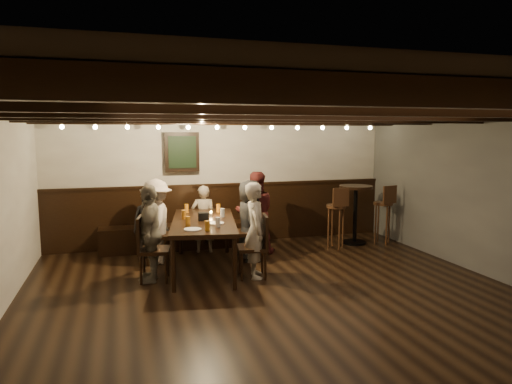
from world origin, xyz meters
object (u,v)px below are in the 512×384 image
object	(u,v)px
person_left_near	(157,221)
chair_right_far	(254,258)
person_bench_right	(255,213)
dining_table	(204,224)
person_right_near	(249,220)
bar_stool_left	(336,225)
person_bench_left	(150,221)
person_left_far	(150,233)
high_top_table	(355,206)
chair_left_near	(159,245)
person_right_far	(256,230)
chair_right_near	(248,242)
bar_stool_right	(383,222)
person_bench_centre	(204,219)
chair_left_far	(153,261)

from	to	relation	value
person_left_near	chair_right_far	bearing A→B (deg)	58.51
person_bench_right	dining_table	bearing A→B (deg)	45.00
person_right_near	bar_stool_left	size ratio (longest dim) A/B	1.19
person_bench_left	person_right_near	xyz separation A→B (m)	(1.55, -0.73, 0.06)
person_bench_right	person_left_far	world-z (taller)	person_bench_right
dining_table	high_top_table	bearing A→B (deg)	25.26
chair_left_near	high_top_table	distance (m)	3.72
person_right_far	chair_right_far	bearing A→B (deg)	90.00
chair_right_near	person_right_near	distance (m)	0.37
chair_right_near	high_top_table	distance (m)	2.36
chair_right_far	chair_right_near	bearing A→B (deg)	-0.09
chair_right_far	bar_stool_right	world-z (taller)	bar_stool_right
high_top_table	person_right_far	bearing A→B (deg)	-149.44
person_left_near	high_top_table	distance (m)	3.72
chair_left_near	person_right_far	distance (m)	1.77
dining_table	chair_right_far	world-z (taller)	chair_right_far
person_bench_left	bar_stool_right	xyz separation A→B (m)	(4.28, -0.36, -0.19)
person_bench_left	bar_stool_left	size ratio (longest dim) A/B	1.08
dining_table	person_bench_centre	xyz separation A→B (m)	(0.18, 1.03, -0.12)
person_bench_centre	bar_stool_left	size ratio (longest dim) A/B	1.06
high_top_table	bar_stool_left	size ratio (longest dim) A/B	0.99
chair_left_near	person_right_near	distance (m)	1.52
person_left_near	bar_stool_right	xyz separation A→B (m)	(4.21, 0.11, -0.27)
chair_right_far	person_bench_right	world-z (taller)	person_bench_right
high_top_table	bar_stool_left	world-z (taller)	bar_stool_left
person_bench_left	person_left_far	distance (m)	1.36
chair_right_far	person_bench_centre	world-z (taller)	person_bench_centre
person_left_near	person_left_far	distance (m)	0.90
person_left_near	person_bench_right	bearing A→B (deg)	105.26
chair_left_near	bar_stool_right	world-z (taller)	bar_stool_right
chair_left_far	bar_stool_left	size ratio (longest dim) A/B	0.83
chair_left_far	bar_stool_left	bearing A→B (deg)	115.81
chair_right_near	bar_stool_left	distance (m)	1.79
chair_left_near	high_top_table	size ratio (longest dim) A/B	0.87
person_bench_left	person_left_near	world-z (taller)	person_left_near
dining_table	chair_right_near	size ratio (longest dim) A/B	2.24
person_bench_centre	bar_stool_left	xyz separation A→B (m)	(2.37, -0.40, -0.18)
dining_table	person_bench_left	size ratio (longest dim) A/B	1.81
person_bench_right	bar_stool_left	bearing A→B (deg)	-173.94
person_left_near	high_top_table	xyz separation A→B (m)	(3.71, 0.26, 0.04)
chair_right_far	person_left_near	bearing A→B (deg)	58.51
dining_table	chair_left_near	bearing A→B (deg)	148.01
chair_left_near	person_right_far	xyz separation A→B (m)	(1.29, -1.14, 0.40)
person_left_near	dining_table	bearing A→B (deg)	59.04
person_bench_right	person_right_near	size ratio (longest dim) A/B	1.07
chair_left_near	chair_right_far	xyz separation A→B (m)	(1.26, -1.13, -0.01)
chair_left_near	chair_left_far	size ratio (longest dim) A/B	1.04
person_bench_right	bar_stool_left	distance (m)	1.54
chair_right_far	person_left_near	size ratio (longest dim) A/B	0.67
chair_right_far	person_left_far	xyz separation A→B (m)	(-1.45, 0.25, 0.41)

